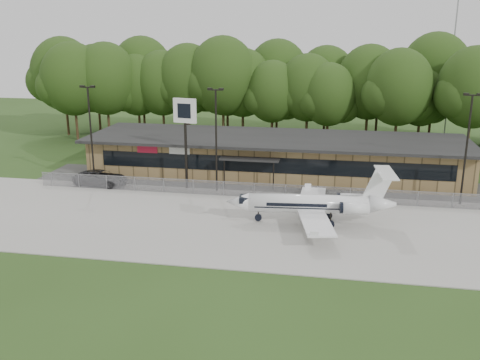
% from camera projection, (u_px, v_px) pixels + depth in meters
% --- Properties ---
extents(ground, '(160.00, 160.00, 0.00)m').
position_uv_depth(ground, '(235.00, 264.00, 36.81)').
color(ground, '#294217').
rests_on(ground, ground).
extents(apron, '(64.00, 18.00, 0.08)m').
position_uv_depth(apron, '(253.00, 224.00, 44.36)').
color(apron, '#9E9B93').
rests_on(apron, ground).
extents(parking_lot, '(50.00, 9.00, 0.06)m').
position_uv_depth(parking_lot, '(270.00, 185.00, 55.24)').
color(parking_lot, '#383835').
rests_on(parking_lot, ground).
extents(terminal, '(41.00, 11.65, 4.30)m').
position_uv_depth(terminal, '(276.00, 155.00, 58.85)').
color(terminal, olive).
rests_on(terminal, ground).
extents(fence, '(46.00, 0.04, 1.52)m').
position_uv_depth(fence, '(265.00, 191.00, 50.78)').
color(fence, gray).
rests_on(fence, ground).
extents(treeline, '(72.00, 12.00, 15.00)m').
position_uv_depth(treeline, '(292.00, 89.00, 74.47)').
color(treeline, '#213A12').
rests_on(treeline, ground).
extents(radio_mast, '(0.20, 0.20, 25.00)m').
position_uv_depth(radio_mast, '(453.00, 52.00, 74.96)').
color(radio_mast, gray).
rests_on(radio_mast, ground).
extents(light_pole_left, '(1.55, 0.30, 10.23)m').
position_uv_depth(light_pole_left, '(91.00, 128.00, 53.90)').
color(light_pole_left, black).
rests_on(light_pole_left, ground).
extents(light_pole_mid, '(1.55, 0.30, 10.23)m').
position_uv_depth(light_pole_mid, '(216.00, 132.00, 51.64)').
color(light_pole_mid, black).
rests_on(light_pole_mid, ground).
extents(light_pole_right, '(1.55, 0.30, 10.23)m').
position_uv_depth(light_pole_right, '(467.00, 141.00, 47.65)').
color(light_pole_right, black).
rests_on(light_pole_right, ground).
extents(business_jet, '(14.03, 12.52, 4.72)m').
position_uv_depth(business_jet, '(315.00, 205.00, 43.97)').
color(business_jet, white).
rests_on(business_jet, ground).
extents(suv, '(5.82, 3.07, 1.56)m').
position_uv_depth(suv, '(101.00, 178.00, 55.08)').
color(suv, '#323235').
rests_on(suv, ground).
extents(pole_sign, '(2.40, 0.72, 9.14)m').
position_uv_depth(pole_sign, '(185.00, 120.00, 52.19)').
color(pole_sign, black).
rests_on(pole_sign, ground).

